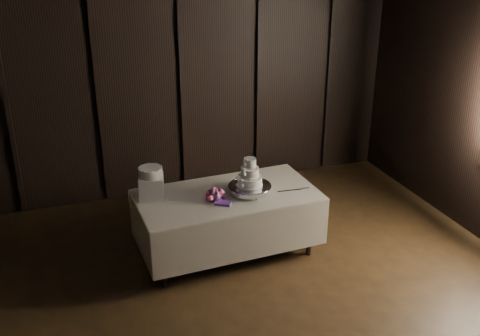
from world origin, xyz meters
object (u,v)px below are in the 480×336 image
at_px(display_table, 227,221).
at_px(small_cake, 150,172).
at_px(box_pedestal, 151,187).
at_px(cake_stand, 250,189).
at_px(wedding_cake, 248,176).
at_px(bouquet, 215,195).

distance_m(display_table, small_cake, 1.04).
distance_m(display_table, box_pedestal, 0.95).
bearing_deg(cake_stand, wedding_cake, -150.26).
relative_size(bouquet, small_cake, 1.46).
bearing_deg(box_pedestal, wedding_cake, -14.42).
distance_m(cake_stand, box_pedestal, 1.08).
xyz_separation_m(display_table, small_cake, (-0.80, 0.19, 0.64)).
height_order(wedding_cake, small_cake, wedding_cake).
relative_size(display_table, cake_stand, 4.20).
bearing_deg(small_cake, wedding_cake, -14.42).
distance_m(display_table, wedding_cake, 0.61).
relative_size(box_pedestal, small_cake, 1.01).
bearing_deg(cake_stand, box_pedestal, 166.59).
distance_m(cake_stand, bouquet, 0.42).
height_order(bouquet, box_pedestal, box_pedestal).
bearing_deg(display_table, small_cake, 164.29).
bearing_deg(box_pedestal, cake_stand, -13.41).
bearing_deg(box_pedestal, small_cake, 0.00).
height_order(cake_stand, wedding_cake, wedding_cake).
bearing_deg(cake_stand, small_cake, 166.59).
bearing_deg(bouquet, display_table, 32.39).
relative_size(display_table, small_cake, 7.91).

